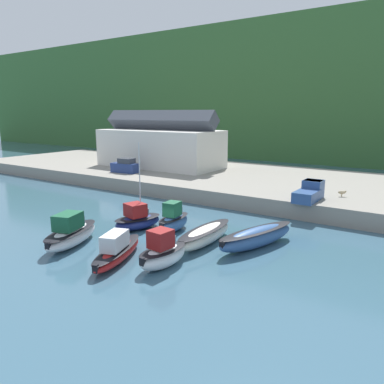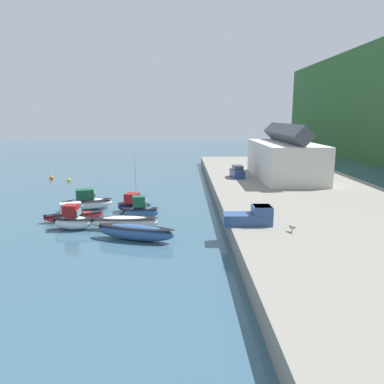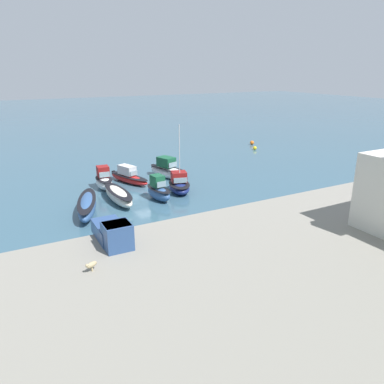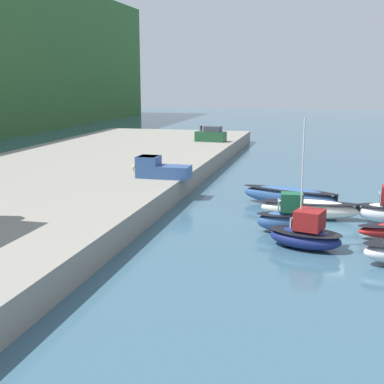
% 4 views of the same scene
% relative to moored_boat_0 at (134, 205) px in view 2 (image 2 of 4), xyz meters
% --- Properties ---
extents(ground_plane, '(320.00, 320.00, 0.00)m').
position_rel_moored_boat_0_xyz_m(ground_plane, '(3.67, -1.34, -0.91)').
color(ground_plane, '#385B70').
extents(quay_promenade, '(107.49, 25.15, 1.79)m').
position_rel_moored_boat_0_xyz_m(quay_promenade, '(3.67, 23.60, -0.01)').
color(quay_promenade, gray).
rests_on(quay_promenade, ground_plane).
extents(harbor_clubhouse, '(20.83, 9.17, 9.25)m').
position_rel_moored_boat_0_xyz_m(harbor_clubhouse, '(-16.06, 23.74, 4.31)').
color(harbor_clubhouse, silver).
rests_on(harbor_clubhouse, quay_promenade).
extents(moored_boat_0, '(3.61, 5.14, 8.07)m').
position_rel_moored_boat_0_xyz_m(moored_boat_0, '(0.00, 0.00, 0.00)').
color(moored_boat_0, navy).
rests_on(moored_boat_0, ground_plane).
extents(moored_boat_1, '(2.06, 4.47, 2.79)m').
position_rel_moored_boat_0_xyz_m(moored_boat_1, '(3.23, 1.26, 0.13)').
color(moored_boat_1, '#33568E').
rests_on(moored_boat_1, ground_plane).
extents(moored_boat_2, '(1.93, 7.48, 1.48)m').
position_rel_moored_boat_0_xyz_m(moored_boat_2, '(7.44, -0.06, -0.13)').
color(moored_boat_2, white).
rests_on(moored_boat_2, ground_plane).
extents(moored_boat_3, '(4.15, 8.46, 1.63)m').
position_rel_moored_boat_0_xyz_m(moored_boat_3, '(11.27, 1.68, -0.05)').
color(moored_boat_3, '#33568E').
rests_on(moored_boat_3, ground_plane).
extents(moored_boat_4, '(4.13, 6.88, 2.77)m').
position_rel_moored_boat_0_xyz_m(moored_boat_4, '(-1.48, -6.38, 0.12)').
color(moored_boat_4, silver).
rests_on(moored_boat_4, ground_plane).
extents(moored_boat_5, '(3.95, 7.20, 2.21)m').
position_rel_moored_boat_0_xyz_m(moored_boat_5, '(3.95, -6.65, -0.12)').
color(moored_boat_5, red).
rests_on(moored_boat_5, ground_plane).
extents(moored_boat_6, '(2.24, 4.42, 2.77)m').
position_rel_moored_boat_0_xyz_m(moored_boat_6, '(7.43, -5.69, 0.12)').
color(moored_boat_6, white).
rests_on(moored_boat_6, ground_plane).
extents(parked_car_1, '(4.34, 2.16, 2.16)m').
position_rel_moored_boat_0_xyz_m(parked_car_1, '(-16.44, 15.75, 1.80)').
color(parked_car_1, navy).
rests_on(parked_car_1, quay_promenade).
extents(pickup_truck_0, '(2.05, 4.75, 1.90)m').
position_rel_moored_boat_0_xyz_m(pickup_truck_0, '(12.01, 13.21, 1.71)').
color(pickup_truck_0, '#2D4C84').
rests_on(pickup_truck_0, quay_promenade).
extents(dog_on_quay, '(0.86, 0.62, 0.68)m').
position_rel_moored_boat_0_xyz_m(dog_on_quay, '(14.50, 16.52, 1.34)').
color(dog_on_quay, tan).
rests_on(dog_on_quay, quay_promenade).
extents(mooring_buoy_0, '(0.68, 0.68, 0.68)m').
position_rel_moored_boat_0_xyz_m(mooring_buoy_0, '(-23.06, -15.31, -0.57)').
color(mooring_buoy_0, yellow).
rests_on(mooring_buoy_0, ground_plane).
extents(mooring_buoy_1, '(0.77, 0.77, 0.77)m').
position_rel_moored_boat_0_xyz_m(mooring_buoy_1, '(-25.61, -19.51, -0.52)').
color(mooring_buoy_1, orange).
rests_on(mooring_buoy_1, ground_plane).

